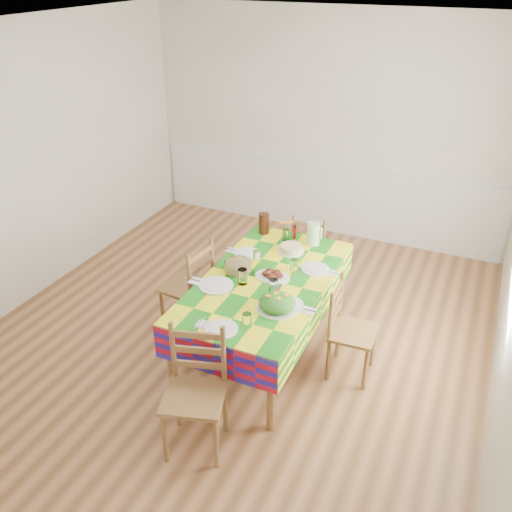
{
  "coord_description": "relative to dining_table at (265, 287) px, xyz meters",
  "views": [
    {
      "loc": [
        1.88,
        -3.69,
        3.16
      ],
      "look_at": [
        0.23,
        -0.04,
        0.93
      ],
      "focal_mm": 38.0,
      "sensor_mm": 36.0,
      "label": 1
    }
  ],
  "objects": [
    {
      "name": "chair_far",
      "position": [
        0.0,
        1.2,
        -0.23
      ],
      "size": [
        0.4,
        0.38,
        0.86
      ],
      "rotation": [
        0.0,
        0.0,
        3.19
      ],
      "color": "brown",
      "rests_on": "room"
    },
    {
      "name": "cake",
      "position": [
        0.03,
        0.55,
        0.11
      ],
      "size": [
        0.24,
        0.24,
        0.07
      ],
      "color": "white",
      "rests_on": "dining_table"
    },
    {
      "name": "chair_right",
      "position": [
        0.76,
        -0.0,
        -0.23
      ],
      "size": [
        0.38,
        0.4,
        0.87
      ],
      "rotation": [
        0.0,
        0.0,
        1.61
      ],
      "color": "brown",
      "rests_on": "room"
    },
    {
      "name": "setting_near_head",
      "position": [
        0.04,
        -0.75,
        0.11
      ],
      "size": [
        0.4,
        0.27,
        0.12
      ],
      "color": "white",
      "rests_on": "dining_table"
    },
    {
      "name": "name_card",
      "position": [
        -0.02,
        -0.91,
        0.09
      ],
      "size": [
        0.07,
        0.02,
        0.02
      ],
      "primitive_type": "cube",
      "color": "white",
      "rests_on": "dining_table"
    },
    {
      "name": "meat_platter",
      "position": [
        0.05,
        0.05,
        0.11
      ],
      "size": [
        0.31,
        0.22,
        0.06
      ],
      "color": "white",
      "rests_on": "dining_table"
    },
    {
      "name": "tea_pitcher",
      "position": [
        -0.37,
        0.81,
        0.19
      ],
      "size": [
        0.1,
        0.1,
        0.21
      ],
      "primitive_type": "cylinder",
      "color": "black",
      "rests_on": "dining_table"
    },
    {
      "name": "setting_left_near",
      "position": [
        -0.27,
        -0.23,
        0.11
      ],
      "size": [
        0.53,
        0.31,
        0.14
      ],
      "rotation": [
        0.0,
        0.0,
        1.57
      ],
      "color": "white",
      "rests_on": "dining_table"
    },
    {
      "name": "setting_left_far",
      "position": [
        -0.29,
        0.3,
        0.11
      ],
      "size": [
        0.43,
        0.26,
        0.11
      ],
      "rotation": [
        0.0,
        0.0,
        1.57
      ],
      "color": "white",
      "rests_on": "dining_table"
    },
    {
      "name": "salad_platter",
      "position": [
        0.26,
        -0.37,
        0.13
      ],
      "size": [
        0.32,
        0.32,
        0.13
      ],
      "color": "white",
      "rests_on": "dining_table"
    },
    {
      "name": "room",
      "position": [
        -0.33,
        0.07,
        0.69
      ],
      "size": [
        4.58,
        5.08,
        2.78
      ],
      "color": "brown",
      "rests_on": "ground"
    },
    {
      "name": "wainscot",
      "position": [
        -0.33,
        2.56,
        -0.17
      ],
      "size": [
        4.41,
        0.06,
        0.92
      ],
      "color": "white",
      "rests_on": "room"
    },
    {
      "name": "serving_utensils",
      "position": [
        0.14,
        -0.12,
        0.09
      ],
      "size": [
        0.15,
        0.34,
        0.01
      ],
      "color": "black",
      "rests_on": "dining_table"
    },
    {
      "name": "setting_right_far",
      "position": [
        0.28,
        0.29,
        0.11
      ],
      "size": [
        0.47,
        0.27,
        0.12
      ],
      "rotation": [
        0.0,
        0.0,
        -1.57
      ],
      "color": "white",
      "rests_on": "dining_table"
    },
    {
      "name": "pasta_bowl",
      "position": [
        -0.27,
        0.03,
        0.13
      ],
      "size": [
        0.25,
        0.25,
        0.09
      ],
      "color": "white",
      "rests_on": "dining_table"
    },
    {
      "name": "chair_near",
      "position": [
        -0.01,
        -1.2,
        -0.19
      ],
      "size": [
        0.52,
        0.51,
        0.96
      ],
      "rotation": [
        0.0,
        0.0,
        0.29
      ],
      "color": "brown",
      "rests_on": "room"
    },
    {
      "name": "setting_right_near",
      "position": [
        0.26,
        -0.25,
        0.11
      ],
      "size": [
        0.5,
        0.29,
        0.13
      ],
      "rotation": [
        0.0,
        0.0,
        -1.57
      ],
      "color": "white",
      "rests_on": "dining_table"
    },
    {
      "name": "chair_left",
      "position": [
        -0.76,
        -0.0,
        -0.2
      ],
      "size": [
        0.43,
        0.45,
        0.94
      ],
      "rotation": [
        0.0,
        0.0,
        -1.67
      ],
      "color": "brown",
      "rests_on": "room"
    },
    {
      "name": "hot_sauce",
      "position": [
        -0.05,
        0.82,
        0.15
      ],
      "size": [
        0.03,
        0.03,
        0.14
      ],
      "primitive_type": "cylinder",
      "color": "#AE0D0E",
      "rests_on": "dining_table"
    },
    {
      "name": "green_pitcher",
      "position": [
        0.16,
        0.78,
        0.19
      ],
      "size": [
        0.13,
        0.13,
        0.21
      ],
      "primitive_type": "cylinder",
      "color": "#B1E4A1",
      "rests_on": "dining_table"
    },
    {
      "name": "flower_vase",
      "position": [
        -0.11,
        0.75,
        0.17
      ],
      "size": [
        0.13,
        0.11,
        0.21
      ],
      "color": "white",
      "rests_on": "dining_table"
    },
    {
      "name": "dining_table",
      "position": [
        0.0,
        0.0,
        0.0
      ],
      "size": [
        1.02,
        1.9,
        0.74
      ],
      "color": "brown",
      "rests_on": "room"
    }
  ]
}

